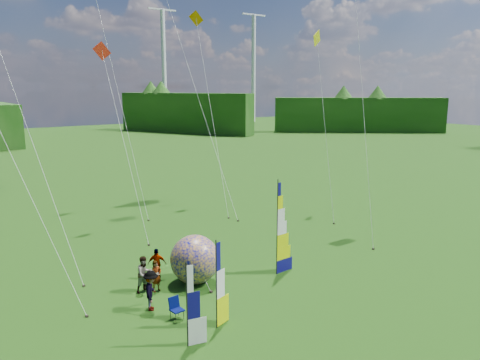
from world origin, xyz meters
TOP-DOWN VIEW (x-y plane):
  - ground at (0.00, 0.00)m, footprint 220.00×220.00m
  - treeline_ring at (0.00, 0.00)m, footprint 210.00×210.00m
  - turbine_left at (70.00, 95.00)m, footprint 8.00×1.20m
  - turbine_right at (45.00, 102.00)m, footprint 8.00×1.20m
  - feather_banner_main at (1.37, 3.86)m, footprint 1.38×0.20m
  - side_banner_left at (-4.44, 0.94)m, footprint 1.02×0.41m
  - side_banner_far at (-6.17, 0.39)m, footprint 0.99×0.32m
  - bol_inflatable at (-2.80, 5.51)m, footprint 3.09×3.09m
  - spectator_a at (-4.89, 5.74)m, footprint 0.65×0.50m
  - spectator_b at (-5.38, 6.06)m, footprint 0.95×0.57m
  - spectator_c at (-5.97, 4.06)m, footprint 0.99×1.27m
  - spectator_d at (-4.15, 7.17)m, footprint 1.04×0.82m
  - camp_chair at (-5.45, 2.59)m, footprint 0.61×0.61m
  - kite_whale at (6.20, 20.28)m, footprint 8.24×18.00m
  - kite_rainbow_delta at (-8.78, 12.79)m, footprint 7.98×13.64m
  - kite_parafoil at (10.85, 6.38)m, footprint 9.45×11.20m
  - small_kite_red at (-2.12, 15.91)m, footprint 2.68×9.58m
  - small_kite_orange at (6.46, 18.22)m, footprint 6.19×10.42m
  - small_kite_yellow at (12.44, 11.21)m, footprint 7.54×8.88m
  - small_kite_green at (0.18, 22.50)m, footprint 4.51×12.85m

SIDE VIEW (x-z plane):
  - ground at x=0.00m, z-range 0.00..0.00m
  - camp_chair at x=-5.45m, z-range 0.00..0.98m
  - spectator_a at x=-4.89m, z-range 0.00..1.60m
  - spectator_d at x=-4.15m, z-range 0.00..1.65m
  - spectator_b at x=-5.38m, z-range 0.00..1.83m
  - spectator_c at x=-5.97m, z-range 0.00..1.87m
  - bol_inflatable at x=-2.80m, z-range 0.00..2.56m
  - side_banner_far at x=-6.17m, z-range 0.00..3.36m
  - side_banner_left at x=-4.44m, z-range 0.00..3.76m
  - feather_banner_main at x=1.37m, z-range 0.00..5.09m
  - treeline_ring at x=0.00m, z-range 0.00..8.00m
  - small_kite_red at x=-2.12m, z-range 0.00..13.69m
  - small_kite_yellow at x=12.44m, z-range 0.00..15.04m
  - small_kite_orange at x=6.46m, z-range 0.00..16.93m
  - kite_rainbow_delta at x=-8.78m, z-range 0.00..17.54m
  - kite_parafoil at x=10.85m, z-range 0.00..20.67m
  - small_kite_green at x=0.18m, z-range 0.00..21.36m
  - kite_whale at x=6.20m, z-range 0.00..21.45m
  - turbine_left at x=70.00m, z-range 0.00..30.00m
  - turbine_right at x=45.00m, z-range 0.00..30.00m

